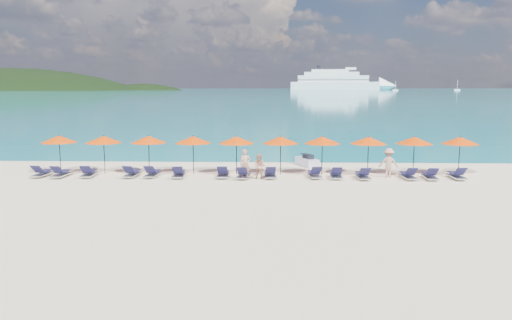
{
  "coord_description": "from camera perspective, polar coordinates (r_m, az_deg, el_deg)",
  "views": [
    {
      "loc": [
        0.87,
        -23.34,
        5.13
      ],
      "look_at": [
        0.0,
        3.0,
        1.2
      ],
      "focal_mm": 35.0,
      "sensor_mm": 36.0,
      "label": 1
    }
  ],
  "objects": [
    {
      "name": "lounger_6",
      "position": [
        28.17,
        -3.8,
        -1.54
      ],
      "size": [
        0.67,
        1.72,
        0.66
      ],
      "rotation": [
        0.0,
        0.0,
        0.03
      ],
      "color": "silver",
      "rests_on": "ground"
    },
    {
      "name": "umbrella_0",
      "position": [
        31.62,
        -21.59,
        2.24
      ],
      "size": [
        2.1,
        2.1,
        2.28
      ],
      "color": "black",
      "rests_on": "ground"
    },
    {
      "name": "headland_small",
      "position": [
        603.87,
        -12.63,
        4.46
      ],
      "size": [
        162.0,
        126.0,
        85.5
      ],
      "color": "black",
      "rests_on": "ground"
    },
    {
      "name": "lounger_2",
      "position": [
        29.85,
        -18.58,
        -1.4
      ],
      "size": [
        0.77,
        1.75,
        0.66
      ],
      "rotation": [
        0.0,
        0.0,
        0.09
      ],
      "color": "silver",
      "rests_on": "ground"
    },
    {
      "name": "lounger_0",
      "position": [
        30.89,
        -23.24,
        -1.33
      ],
      "size": [
        0.74,
        1.74,
        0.66
      ],
      "rotation": [
        0.0,
        0.0,
        -0.07
      ],
      "color": "silver",
      "rests_on": "ground"
    },
    {
      "name": "lounger_10",
      "position": [
        28.2,
        9.14,
        -1.62
      ],
      "size": [
        0.69,
        1.72,
        0.66
      ],
      "rotation": [
        0.0,
        0.0,
        -0.04
      ],
      "color": "silver",
      "rests_on": "ground"
    },
    {
      "name": "sea",
      "position": [
        683.36,
        1.83,
        8.04
      ],
      "size": [
        1600.0,
        1300.0,
        0.01
      ],
      "primitive_type": "cube",
      "color": "#1FA9B2",
      "rests_on": "ground"
    },
    {
      "name": "lounger_13",
      "position": [
        29.18,
        19.25,
        -1.65
      ],
      "size": [
        0.72,
        1.73,
        0.66
      ],
      "rotation": [
        0.0,
        0.0,
        -0.06
      ],
      "color": "silver",
      "rests_on": "ground"
    },
    {
      "name": "lounger_9",
      "position": [
        28.18,
        6.7,
        -1.58
      ],
      "size": [
        0.78,
        1.75,
        0.66
      ],
      "rotation": [
        0.0,
        0.0,
        0.09
      ],
      "color": "silver",
      "rests_on": "ground"
    },
    {
      "name": "lounger_14",
      "position": [
        29.82,
        21.95,
        -1.58
      ],
      "size": [
        0.65,
        1.71,
        0.66
      ],
      "rotation": [
        0.0,
        0.0,
        0.02
      ],
      "color": "silver",
      "rests_on": "ground"
    },
    {
      "name": "lounger_4",
      "position": [
        28.88,
        -11.76,
        -1.46
      ],
      "size": [
        0.7,
        1.73,
        0.66
      ],
      "rotation": [
        0.0,
        0.0,
        -0.05
      ],
      "color": "silver",
      "rests_on": "ground"
    },
    {
      "name": "ground",
      "position": [
        23.91,
        -0.24,
        -3.91
      ],
      "size": [
        1400.0,
        1400.0,
        0.0
      ],
      "primitive_type": "plane",
      "color": "beige"
    },
    {
      "name": "umbrella_2",
      "position": [
        29.92,
        -12.19,
        2.32
      ],
      "size": [
        2.1,
        2.1,
        2.28
      ],
      "color": "black",
      "rests_on": "ground"
    },
    {
      "name": "umbrella_4",
      "position": [
        28.92,
        -2.26,
        2.3
      ],
      "size": [
        2.1,
        2.1,
        2.28
      ],
      "color": "black",
      "rests_on": "ground"
    },
    {
      "name": "lounger_1",
      "position": [
        30.32,
        -21.36,
        -1.4
      ],
      "size": [
        0.74,
        1.74,
        0.66
      ],
      "rotation": [
        0.0,
        0.0,
        -0.07
      ],
      "color": "silver",
      "rests_on": "ground"
    },
    {
      "name": "lounger_7",
      "position": [
        27.84,
        -1.44,
        -1.64
      ],
      "size": [
        0.78,
        1.75,
        0.66
      ],
      "rotation": [
        0.0,
        0.0,
        -0.09
      ],
      "color": "silver",
      "rests_on": "ground"
    },
    {
      "name": "lounger_8",
      "position": [
        27.99,
        1.64,
        -1.59
      ],
      "size": [
        0.7,
        1.73,
        0.66
      ],
      "rotation": [
        0.0,
        0.0,
        0.05
      ],
      "color": "silver",
      "rests_on": "ground"
    },
    {
      "name": "umbrella_8",
      "position": [
        30.13,
        17.65,
        2.15
      ],
      "size": [
        2.1,
        2.1,
        2.28
      ],
      "color": "black",
      "rests_on": "ground"
    },
    {
      "name": "sailboat_far",
      "position": [
        595.82,
        22.0,
        7.49
      ],
      "size": [
        6.17,
        2.06,
        11.32
      ],
      "color": "white",
      "rests_on": "ground"
    },
    {
      "name": "beachgoer_c",
      "position": [
        29.01,
        14.91,
        -0.33
      ],
      "size": [
        1.13,
        0.63,
        1.66
      ],
      "primitive_type": "imported",
      "rotation": [
        0.0,
        0.0,
        3.02
      ],
      "color": "tan",
      "rests_on": "ground"
    },
    {
      "name": "umbrella_1",
      "position": [
        30.57,
        -17.02,
        2.27
      ],
      "size": [
        2.1,
        2.1,
        2.28
      ],
      "color": "black",
      "rests_on": "ground"
    },
    {
      "name": "lounger_3",
      "position": [
        29.12,
        -13.99,
        -1.45
      ],
      "size": [
        0.76,
        1.75,
        0.66
      ],
      "rotation": [
        0.0,
        0.0,
        -0.09
      ],
      "color": "silver",
      "rests_on": "ground"
    },
    {
      "name": "headland_main",
      "position": [
        640.1,
        -26.22,
        3.74
      ],
      "size": [
        374.0,
        242.0,
        126.5
      ],
      "color": "black",
      "rests_on": "ground"
    },
    {
      "name": "cruise_ship",
      "position": [
        644.99,
        10.02,
        8.74
      ],
      "size": [
        132.97,
        33.82,
        36.62
      ],
      "rotation": [
        0.0,
        0.0,
        -0.1
      ],
      "color": "white",
      "rests_on": "ground"
    },
    {
      "name": "umbrella_6",
      "position": [
        29.1,
        7.59,
        2.27
      ],
      "size": [
        2.1,
        2.1,
        2.28
      ],
      "color": "black",
      "rests_on": "ground"
    },
    {
      "name": "umbrella_3",
      "position": [
        29.32,
        -7.21,
        2.32
      ],
      "size": [
        2.1,
        2.1,
        2.28
      ],
      "color": "black",
      "rests_on": "ground"
    },
    {
      "name": "umbrella_9",
      "position": [
        30.95,
        22.3,
        2.07
      ],
      "size": [
        2.1,
        2.1,
        2.28
      ],
      "color": "black",
      "rests_on": "ground"
    },
    {
      "name": "umbrella_5",
      "position": [
        28.91,
        2.83,
        2.29
      ],
      "size": [
        2.1,
        2.1,
        2.28
      ],
      "color": "black",
      "rests_on": "ground"
    },
    {
      "name": "umbrella_7",
      "position": [
        29.45,
        12.74,
        2.21
      ],
      "size": [
        2.1,
        2.1,
        2.28
      ],
      "color": "black",
      "rests_on": "ground"
    },
    {
      "name": "lounger_12",
      "position": [
        28.87,
        17.0,
        -1.65
      ],
      "size": [
        0.69,
        1.73,
        0.66
      ],
      "rotation": [
        0.0,
        0.0,
        0.04
      ],
      "color": "silver",
      "rests_on": "ground"
    },
    {
      "name": "beachgoer_a",
      "position": [
        27.59,
        -1.24,
        -0.48
      ],
      "size": [
        0.68,
        0.53,
        1.66
      ],
      "primitive_type": "imported",
      "rotation": [
        0.0,
        0.0,
        0.23
      ],
      "color": "tan",
      "rests_on": "ground"
    },
    {
      "name": "sailboat_near",
      "position": [
        531.26,
        15.64,
        7.73
      ],
      "size": [
        5.49,
        1.83,
        10.06
      ],
      "color": "white",
      "rests_on": "ground"
    },
    {
      "name": "lounger_5",
      "position": [
        28.42,
        -8.81,
        -1.53
      ],
      "size": [
        0.74,
        1.74,
        0.66
      ],
      "rotation": [
        0.0,
        0.0,
        0.07
      ],
      "color": "silver",
      "rests_on": "ground"
    },
    {
      "name": "beachgoer_b",
      "position": [
        27.47,
        0.39,
        -0.76
      ],
      "size": [
        0.8,
        0.65,
        1.43
      ],
      "primitive_type": "imported",
      "rotation": [
        0.0,
        0.0,
        -0.42
      ],
      "color": "tan",
      "rests_on": "ground"
    },
    {
      "name": "jetski",
      "position": [
        32.41,
        5.86,
        -0.12
      ],
      "size": [
        1.5,
        2.22,
        0.74
      ],
      "rotation": [
        0.0,
        0.0,
        0.38
      ],
      "color": "silver",
      "rests_on": "ground"
    },
    {
      "name": "lounger_11",
      "position": [
        28.25,
        12.09,
        -1.69
      ],
      "size": [
        0.69,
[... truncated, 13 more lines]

